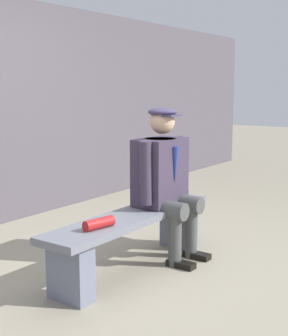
{
  "coord_description": "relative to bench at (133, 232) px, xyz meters",
  "views": [
    {
      "loc": [
        3.02,
        2.26,
        1.46
      ],
      "look_at": [
        -0.16,
        0.0,
        0.82
      ],
      "focal_mm": 51.99,
      "sensor_mm": 36.0,
      "label": 1
    }
  ],
  "objects": [
    {
      "name": "ground_plane",
      "position": [
        0.0,
        0.0,
        -0.31
      ],
      "size": [
        30.0,
        30.0,
        0.0
      ],
      "primitive_type": "plane",
      "color": "gray"
    },
    {
      "name": "bench",
      "position": [
        0.0,
        0.0,
        0.0
      ],
      "size": [
        1.8,
        0.38,
        0.47
      ],
      "color": "slate",
      "rests_on": "ground"
    },
    {
      "name": "seated_man",
      "position": [
        -0.4,
        0.05,
        0.4
      ],
      "size": [
        0.65,
        0.56,
        1.3
      ],
      "color": "#3C3146",
      "rests_on": "ground"
    },
    {
      "name": "rolled_magazine",
      "position": [
        0.47,
        0.05,
        0.19
      ],
      "size": [
        0.26,
        0.12,
        0.08
      ],
      "primitive_type": "cylinder",
      "rotation": [
        0.0,
        1.57,
        -0.17
      ],
      "color": "#B21E1E",
      "rests_on": "bench"
    }
  ]
}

